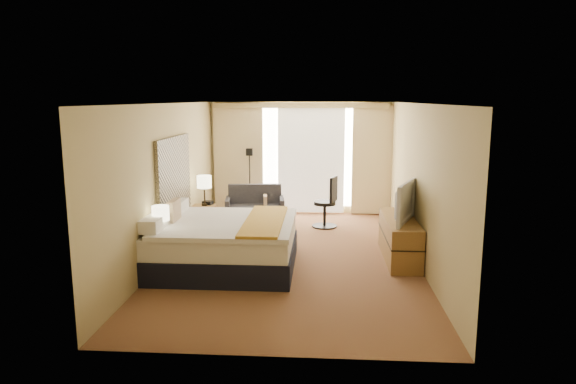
# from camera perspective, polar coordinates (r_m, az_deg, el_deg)

# --- Properties ---
(floor) EXTENTS (4.20, 7.00, 0.02)m
(floor) POSITION_cam_1_polar(r_m,az_deg,el_deg) (8.91, 0.37, -7.14)
(floor) COLOR #59191C
(floor) RESTS_ON ground
(ceiling) EXTENTS (4.20, 7.00, 0.02)m
(ceiling) POSITION_cam_1_polar(r_m,az_deg,el_deg) (8.50, 0.39, 9.82)
(ceiling) COLOR silver
(ceiling) RESTS_ON wall_back
(wall_back) EXTENTS (4.20, 0.02, 2.60)m
(wall_back) POSITION_cam_1_polar(r_m,az_deg,el_deg) (12.07, 1.39, 3.80)
(wall_back) COLOR tan
(wall_back) RESTS_ON ground
(wall_front) EXTENTS (4.20, 0.02, 2.60)m
(wall_front) POSITION_cam_1_polar(r_m,az_deg,el_deg) (5.19, -1.97, -5.06)
(wall_front) COLOR tan
(wall_front) RESTS_ON ground
(wall_left) EXTENTS (0.02, 7.00, 2.60)m
(wall_left) POSITION_cam_1_polar(r_m,az_deg,el_deg) (8.98, -13.12, 1.25)
(wall_left) COLOR tan
(wall_left) RESTS_ON ground
(wall_right) EXTENTS (0.02, 7.00, 2.60)m
(wall_right) POSITION_cam_1_polar(r_m,az_deg,el_deg) (8.74, 14.27, 0.95)
(wall_right) COLOR tan
(wall_right) RESTS_ON ground
(headboard) EXTENTS (0.06, 1.85, 1.50)m
(headboard) POSITION_cam_1_polar(r_m,az_deg,el_deg) (9.16, -12.51, 1.33)
(headboard) COLOR black
(headboard) RESTS_ON wall_left
(nightstand_left) EXTENTS (0.45, 0.52, 0.55)m
(nightstand_left) POSITION_cam_1_polar(r_m,az_deg,el_deg) (8.17, -13.41, -7.06)
(nightstand_left) COLOR olive
(nightstand_left) RESTS_ON floor
(nightstand_right) EXTENTS (0.45, 0.52, 0.55)m
(nightstand_right) POSITION_cam_1_polar(r_m,az_deg,el_deg) (10.49, -9.40, -3.03)
(nightstand_right) COLOR olive
(nightstand_right) RESTS_ON floor
(media_dresser) EXTENTS (0.50, 1.80, 0.70)m
(media_dresser) POSITION_cam_1_polar(r_m,az_deg,el_deg) (8.89, 12.28, -5.07)
(media_dresser) COLOR olive
(media_dresser) RESTS_ON floor
(window) EXTENTS (2.30, 0.02, 2.30)m
(window) POSITION_cam_1_polar(r_m,az_deg,el_deg) (12.03, 2.58, 3.87)
(window) COLOR white
(window) RESTS_ON wall_back
(curtains) EXTENTS (4.12, 0.19, 2.56)m
(curtains) POSITION_cam_1_polar(r_m,az_deg,el_deg) (11.95, 1.35, 4.25)
(curtains) COLOR beige
(curtains) RESTS_ON floor
(bed) EXTENTS (2.26, 2.06, 1.10)m
(bed) POSITION_cam_1_polar(r_m,az_deg,el_deg) (8.31, -7.27, -5.64)
(bed) COLOR black
(bed) RESTS_ON floor
(loveseat) EXTENTS (1.35, 0.84, 0.80)m
(loveseat) POSITION_cam_1_polar(r_m,az_deg,el_deg) (11.33, -3.67, -1.98)
(loveseat) COLOR #5C201A
(loveseat) RESTS_ON floor
(floor_lamp) EXTENTS (0.20, 0.20, 1.56)m
(floor_lamp) POSITION_cam_1_polar(r_m,az_deg,el_deg) (11.81, -4.29, 2.64)
(floor_lamp) COLOR black
(floor_lamp) RESTS_ON floor
(desk_chair) EXTENTS (0.53, 0.53, 1.08)m
(desk_chair) POSITION_cam_1_polar(r_m,az_deg,el_deg) (10.79, 4.39, -1.42)
(desk_chair) COLOR black
(desk_chair) RESTS_ON floor
(lamp_left) EXTENTS (0.26, 0.26, 0.55)m
(lamp_left) POSITION_cam_1_polar(r_m,az_deg,el_deg) (7.93, -13.98, -2.39)
(lamp_left) COLOR black
(lamp_left) RESTS_ON nightstand_left
(lamp_right) EXTENTS (0.29, 0.29, 0.61)m
(lamp_right) POSITION_cam_1_polar(r_m,az_deg,el_deg) (10.39, -9.30, 1.05)
(lamp_right) COLOR black
(lamp_right) RESTS_ON nightstand_right
(tissue_box) EXTENTS (0.16, 0.16, 0.12)m
(tissue_box) POSITION_cam_1_polar(r_m,az_deg,el_deg) (7.97, -13.44, -4.98)
(tissue_box) COLOR #85ABCD
(tissue_box) RESTS_ON nightstand_left
(telephone) EXTENTS (0.22, 0.19, 0.08)m
(telephone) POSITION_cam_1_polar(r_m,az_deg,el_deg) (10.56, -8.91, -1.19)
(telephone) COLOR black
(telephone) RESTS_ON nightstand_right
(television) EXTENTS (0.56, 1.11, 0.65)m
(television) POSITION_cam_1_polar(r_m,az_deg,el_deg) (8.54, 12.30, -1.03)
(television) COLOR black
(television) RESTS_ON media_dresser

